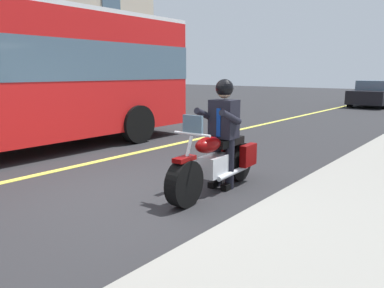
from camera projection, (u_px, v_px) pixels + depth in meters
ground_plane at (123, 193)px, 5.57m from camera, size 80.00×80.00×0.00m
lane_center_stripe at (55, 171)px, 6.82m from camera, size 60.00×0.16×0.01m
motorcycle_main at (217, 163)px, 5.63m from camera, size 2.22×0.69×1.26m
rider_main at (223, 124)px, 5.67m from camera, size 0.65×0.58×1.74m
car_silver at (375, 94)px, 19.90m from camera, size 4.60×1.92×1.40m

